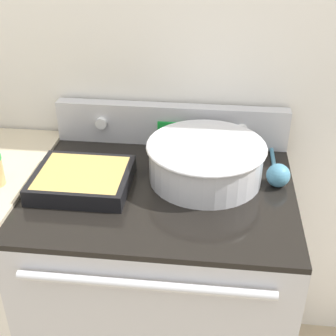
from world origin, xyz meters
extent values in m
cube|color=silver|center=(0.00, 0.68, 1.25)|extent=(8.00, 0.05, 2.50)
cube|color=#BCBCC1|center=(0.00, 0.32, 0.45)|extent=(0.82, 0.64, 0.89)
cube|color=black|center=(0.00, 0.32, 0.90)|extent=(0.82, 0.64, 0.02)
cylinder|color=silver|center=(0.00, -0.02, 0.83)|extent=(0.67, 0.02, 0.02)
cube|color=#BCBCC1|center=(0.00, 0.62, 0.99)|extent=(0.82, 0.05, 0.15)
cylinder|color=white|center=(-0.24, 0.58, 0.99)|extent=(0.04, 0.02, 0.04)
cylinder|color=white|center=(0.24, 0.58, 0.99)|extent=(0.04, 0.02, 0.04)
cube|color=green|center=(0.00, 0.59, 0.99)|extent=(0.09, 0.01, 0.03)
cylinder|color=silver|center=(0.13, 0.39, 0.97)|extent=(0.35, 0.35, 0.12)
torus|color=silver|center=(0.13, 0.39, 1.03)|extent=(0.37, 0.37, 0.01)
cylinder|color=beige|center=(0.13, 0.39, 1.02)|extent=(0.32, 0.32, 0.02)
cube|color=black|center=(-0.24, 0.30, 0.94)|extent=(0.29, 0.25, 0.05)
cube|color=tan|center=(-0.24, 0.30, 0.95)|extent=(0.26, 0.22, 0.03)
cylinder|color=teal|center=(0.36, 0.49, 0.92)|extent=(0.01, 0.23, 0.01)
sphere|color=teal|center=(0.36, 0.37, 0.95)|extent=(0.07, 0.07, 0.07)
camera|label=1|loc=(0.16, -0.88, 1.69)|focal=50.00mm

